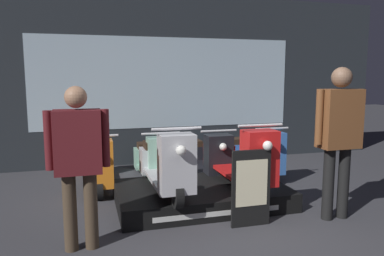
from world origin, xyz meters
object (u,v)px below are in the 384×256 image
(scooter_display_right, at_px, (238,160))
(scooter_backrow_0, at_px, (97,165))
(person_left_browsing, at_px, (78,155))
(scooter_backrow_2, at_px, (206,158))
(scooter_backrow_3, at_px, (254,155))
(person_right_browsing, at_px, (339,129))
(scooter_display_left, at_px, (165,165))
(scooter_backrow_1, at_px, (154,161))
(price_sign_board, at_px, (251,188))

(scooter_display_right, distance_m, scooter_backrow_0, 2.19)
(scooter_display_right, bearing_deg, person_left_browsing, -157.00)
(scooter_backrow_2, height_order, person_left_browsing, person_left_browsing)
(scooter_display_right, relative_size, scooter_backrow_3, 1.00)
(scooter_display_right, height_order, person_right_browsing, person_right_browsing)
(scooter_backrow_2, bearing_deg, scooter_display_left, -127.04)
(scooter_backrow_3, bearing_deg, scooter_backrow_0, 180.00)
(scooter_backrow_0, height_order, scooter_backrow_1, same)
(scooter_backrow_1, height_order, price_sign_board, scooter_backrow_1)
(scooter_backrow_1, height_order, person_right_browsing, person_right_browsing)
(scooter_display_right, xyz_separation_m, scooter_backrow_2, (-0.05, 1.24, -0.24))
(scooter_backrow_0, distance_m, scooter_backrow_1, 0.87)
(price_sign_board, bearing_deg, scooter_backrow_1, 109.99)
(scooter_display_right, distance_m, scooter_backrow_3, 1.50)
(scooter_backrow_2, distance_m, scooter_backrow_3, 0.87)
(scooter_backrow_1, bearing_deg, scooter_backrow_0, 180.00)
(scooter_backrow_0, relative_size, scooter_backrow_3, 1.00)
(scooter_backrow_1, xyz_separation_m, price_sign_board, (0.74, -2.03, 0.10))
(scooter_backrow_2, distance_m, price_sign_board, 2.04)
(scooter_display_right, distance_m, scooter_backrow_2, 1.27)
(person_right_browsing, bearing_deg, person_left_browsing, -180.00)
(scooter_display_right, bearing_deg, scooter_backrow_0, 145.21)
(scooter_display_right, height_order, scooter_backrow_2, scooter_display_right)
(scooter_backrow_2, xyz_separation_m, person_right_browsing, (0.94, -2.09, 0.73))
(scooter_display_right, bearing_deg, scooter_backrow_1, 126.56)
(scooter_display_right, bearing_deg, price_sign_board, -102.95)
(price_sign_board, bearing_deg, person_right_browsing, -3.42)
(scooter_backrow_0, height_order, scooter_backrow_2, same)
(scooter_backrow_2, relative_size, person_right_browsing, 1.00)
(scooter_backrow_3, height_order, person_left_browsing, person_left_browsing)
(scooter_backrow_3, xyz_separation_m, person_left_browsing, (-2.82, -2.09, 0.60))
(scooter_backrow_2, bearing_deg, scooter_backrow_1, 180.00)
(scooter_display_left, height_order, scooter_backrow_1, scooter_display_left)
(scooter_display_left, bearing_deg, scooter_display_right, 0.00)
(scooter_display_right, bearing_deg, scooter_backrow_3, 56.83)
(scooter_backrow_0, bearing_deg, person_left_browsing, -96.13)
(scooter_display_right, xyz_separation_m, price_sign_board, (-0.18, -0.79, -0.13))
(scooter_display_left, height_order, scooter_backrow_2, scooter_display_left)
(scooter_display_left, bearing_deg, scooter_backrow_3, 34.55)
(scooter_backrow_1, distance_m, person_left_browsing, 2.44)
(scooter_backrow_0, bearing_deg, scooter_backrow_3, 0.00)
(scooter_backrow_0, height_order, person_left_browsing, person_left_browsing)
(scooter_display_left, relative_size, scooter_backrow_3, 1.00)
(scooter_display_left, bearing_deg, person_left_browsing, -140.07)
(scooter_display_left, xyz_separation_m, person_left_browsing, (-1.02, -0.85, 0.36))
(person_right_browsing, bearing_deg, scooter_backrow_2, 114.08)
(scooter_display_left, bearing_deg, scooter_backrow_0, 122.64)
(price_sign_board, bearing_deg, scooter_backrow_0, 128.31)
(scooter_backrow_0, bearing_deg, person_right_browsing, -38.14)
(scooter_display_right, height_order, price_sign_board, scooter_display_right)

